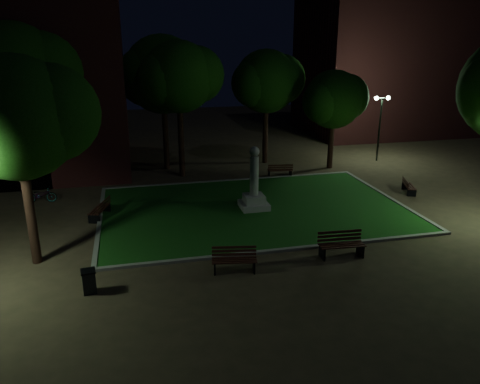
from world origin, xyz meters
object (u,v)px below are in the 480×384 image
object	(u,v)px
monument	(254,192)
bench_far_side	(280,171)
trash_bin	(89,281)
bench_near_left	(234,260)
bench_near_right	(341,245)
bench_right_side	(408,187)
bench_left_side	(101,210)
bicycle	(41,195)

from	to	relation	value
monument	bench_far_side	world-z (taller)	monument
trash_bin	bench_near_left	bearing A→B (deg)	4.18
bench_near_right	trash_bin	distance (m)	9.63
monument	bench_right_side	xyz separation A→B (m)	(9.18, 0.59, -0.59)
bench_near_left	bench_right_side	world-z (taller)	bench_near_left
bench_left_side	bench_right_side	bearing A→B (deg)	108.06
monument	bench_near_right	bearing A→B (deg)	-71.76
trash_bin	bench_far_side	bearing A→B (deg)	48.14
bench_left_side	bicycle	size ratio (longest dim) A/B	1.10
bench_near_left	bench_near_right	bearing A→B (deg)	13.62
bench_right_side	bench_far_side	world-z (taller)	bench_far_side
trash_bin	bench_right_side	bearing A→B (deg)	23.35
bench_near_left	bench_left_side	xyz separation A→B (m)	(-5.11, 6.83, -0.01)
monument	bench_far_side	distance (m)	6.22
trash_bin	monument	bearing A→B (deg)	41.15
monument	bicycle	distance (m)	11.37
bench_near_left	bench_far_side	world-z (taller)	bench_near_left
bicycle	bench_near_right	bearing A→B (deg)	-124.38
bench_near_right	bicycle	xyz separation A→B (m)	(-12.73, 9.69, -0.05)
monument	bench_right_side	bearing A→B (deg)	3.68
bench_left_side	bicycle	world-z (taller)	bench_left_side
bench_near_right	bench_left_side	bearing A→B (deg)	149.14
monument	trash_bin	world-z (taller)	monument
bench_far_side	monument	bearing A→B (deg)	68.49
bench_near_right	bench_right_side	size ratio (longest dim) A/B	1.23
monument	bench_near_right	world-z (taller)	monument
trash_bin	bicycle	world-z (taller)	bicycle
bench_near_left	bench_left_side	size ratio (longest dim) A/B	1.00
trash_bin	bicycle	size ratio (longest dim) A/B	0.52
monument	bench_left_side	world-z (taller)	monument
monument	bench_left_side	distance (m)	7.59
bench_right_side	trash_bin	bearing A→B (deg)	132.25
bicycle	bench_left_side	bearing A→B (deg)	-131.37
bench_near_left	bench_right_side	bearing A→B (deg)	40.87
monument	bench_near_left	size ratio (longest dim) A/B	1.83
bench_right_side	trash_bin	size ratio (longest dim) A/B	1.82
bench_near_right	bench_left_side	distance (m)	11.58
monument	bench_near_left	world-z (taller)	monument
bench_right_side	trash_bin	xyz separation A→B (m)	(-16.81, -7.25, 0.05)
monument	bench_near_right	distance (m)	6.36
bench_near_left	bench_near_right	xyz separation A→B (m)	(4.43, 0.26, 0.04)
bench_right_side	bench_far_side	bearing A→B (deg)	70.76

